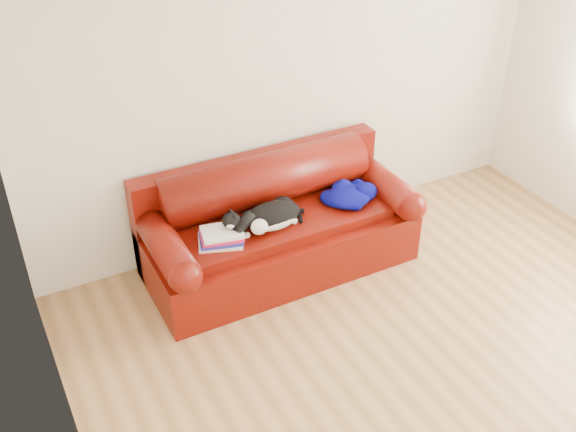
{
  "coord_description": "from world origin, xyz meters",
  "views": [
    {
      "loc": [
        -2.38,
        -2.38,
        3.35
      ],
      "look_at": [
        -0.41,
        1.35,
        0.57
      ],
      "focal_mm": 42.0,
      "sensor_mm": 36.0,
      "label": 1
    }
  ],
  "objects_px": {
    "sofa_base": "(280,242)",
    "book_stack": "(221,237)",
    "blanket": "(349,195)",
    "cat": "(272,217)"
  },
  "relations": [
    {
      "from": "sofa_base",
      "to": "book_stack",
      "type": "xyz_separation_m",
      "value": [
        -0.54,
        -0.13,
        0.31
      ]
    },
    {
      "from": "book_stack",
      "to": "blanket",
      "type": "relative_size",
      "value": 0.74
    },
    {
      "from": "book_stack",
      "to": "blanket",
      "type": "bearing_deg",
      "value": 2.4
    },
    {
      "from": "cat",
      "to": "book_stack",
      "type": "bearing_deg",
      "value": 157.37
    },
    {
      "from": "book_stack",
      "to": "blanket",
      "type": "distance_m",
      "value": 1.12
    },
    {
      "from": "sofa_base",
      "to": "blanket",
      "type": "bearing_deg",
      "value": -8.58
    },
    {
      "from": "sofa_base",
      "to": "book_stack",
      "type": "bearing_deg",
      "value": -166.08
    },
    {
      "from": "sofa_base",
      "to": "cat",
      "type": "relative_size",
      "value": 3.18
    },
    {
      "from": "book_stack",
      "to": "cat",
      "type": "relative_size",
      "value": 0.58
    },
    {
      "from": "sofa_base",
      "to": "book_stack",
      "type": "relative_size",
      "value": 5.54
    }
  ]
}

